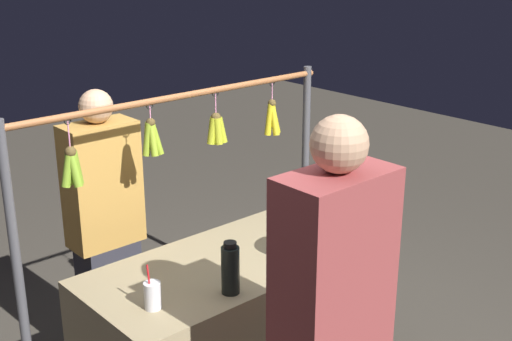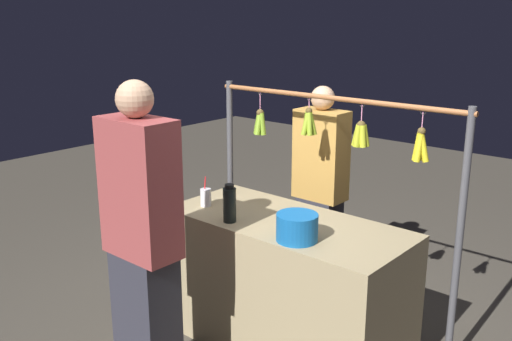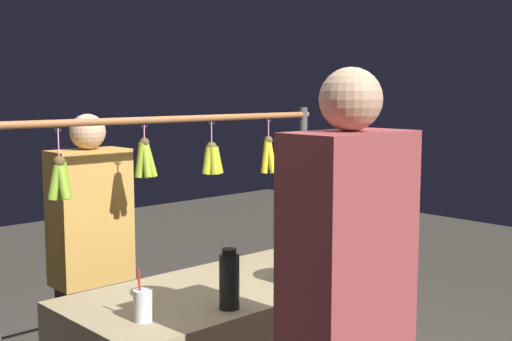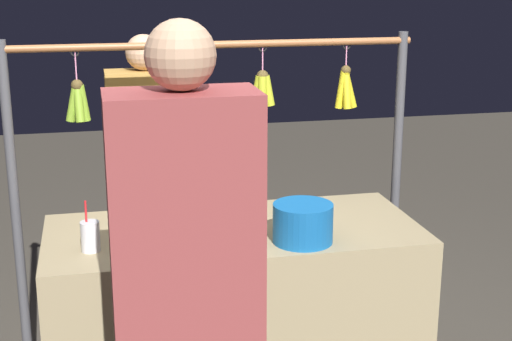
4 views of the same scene
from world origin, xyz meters
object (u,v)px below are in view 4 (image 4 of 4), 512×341
object	(u,v)px
blue_bucket	(303,223)
vendor_person	(149,196)
customer_person	(188,329)
water_bottle	(178,226)
drink_cup	(90,236)

from	to	relation	value
blue_bucket	vendor_person	size ratio (longest dim) A/B	0.15
blue_bucket	customer_person	xyz separation A→B (m)	(0.53, 0.65, -0.06)
water_bottle	customer_person	distance (m)	0.63
drink_cup	customer_person	size ratio (longest dim) A/B	0.11
water_bottle	customer_person	world-z (taller)	customer_person
blue_bucket	customer_person	world-z (taller)	customer_person
drink_cup	customer_person	xyz separation A→B (m)	(-0.27, 0.73, -0.04)
water_bottle	vendor_person	distance (m)	1.02
blue_bucket	drink_cup	world-z (taller)	drink_cup
drink_cup	vendor_person	distance (m)	0.94
water_bottle	drink_cup	world-z (taller)	water_bottle
blue_bucket	vendor_person	world-z (taller)	vendor_person
vendor_person	customer_person	world-z (taller)	customer_person
water_bottle	blue_bucket	bearing A→B (deg)	-176.42
blue_bucket	customer_person	bearing A→B (deg)	50.54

